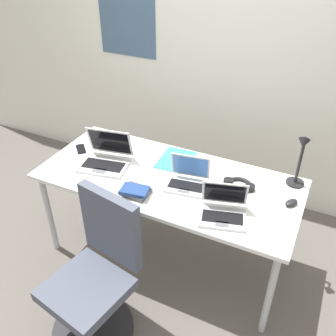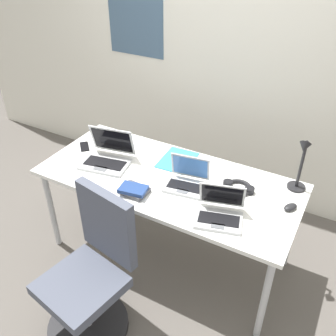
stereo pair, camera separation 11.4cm
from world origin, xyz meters
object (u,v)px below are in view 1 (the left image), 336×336
at_px(cell_phone, 81,149).
at_px(headphones, 239,185).
at_px(computer_mouse, 291,203).
at_px(book_stack, 135,191).
at_px(desk_lamp, 300,162).
at_px(paper_folder_center, 176,160).
at_px(office_chair, 96,283).
at_px(laptop_mid_desk, 106,158).
at_px(pill_bottle, 118,139).
at_px(laptop_front_right, 187,180).
at_px(laptop_back_left, 223,211).

bearing_deg(cell_phone, headphones, -41.66).
height_order(computer_mouse, book_stack, book_stack).
distance_m(desk_lamp, computer_mouse, 0.27).
bearing_deg(computer_mouse, paper_folder_center, -159.48).
xyz_separation_m(paper_folder_center, office_chair, (-0.08, -0.96, -0.35)).
relative_size(laptop_mid_desk, pill_bottle, 4.86).
xyz_separation_m(desk_lamp, computer_mouse, (0.02, -0.20, -0.18)).
relative_size(desk_lamp, office_chair, 0.41).
bearing_deg(office_chair, laptop_mid_desk, 116.90).
distance_m(computer_mouse, headphones, 0.35).
xyz_separation_m(computer_mouse, office_chair, (-0.94, -0.81, -0.36)).
bearing_deg(office_chair, headphones, 55.01).
bearing_deg(laptop_front_right, laptop_mid_desk, -178.12).
distance_m(cell_phone, headphones, 1.24).
relative_size(laptop_front_right, computer_mouse, 3.07).
distance_m(desk_lamp, headphones, 0.41).
bearing_deg(computer_mouse, cell_phone, -148.52).
bearing_deg(laptop_mid_desk, desk_lamp, 14.06).
xyz_separation_m(laptop_mid_desk, cell_phone, (-0.29, 0.09, -0.04)).
bearing_deg(cell_phone, paper_folder_center, -30.72).
bearing_deg(laptop_back_left, office_chair, -138.19).
xyz_separation_m(cell_phone, pill_bottle, (0.21, 0.20, 0.04)).
relative_size(laptop_front_right, headphones, 1.38).
distance_m(laptop_mid_desk, paper_folder_center, 0.51).
height_order(pill_bottle, office_chair, office_chair).
distance_m(laptop_front_right, computer_mouse, 0.67).
height_order(laptop_front_right, pill_bottle, laptop_front_right).
height_order(laptop_front_right, paper_folder_center, laptop_front_right).
distance_m(laptop_back_left, office_chair, 0.88).
xyz_separation_m(desk_lamp, laptop_mid_desk, (-1.28, -0.32, -0.15)).
height_order(laptop_mid_desk, cell_phone, laptop_mid_desk).
xyz_separation_m(computer_mouse, headphones, (-0.35, 0.04, -0.00)).
bearing_deg(desk_lamp, laptop_back_left, -124.21).
distance_m(computer_mouse, office_chair, 1.30).
xyz_separation_m(desk_lamp, paper_folder_center, (-0.84, -0.05, -0.19)).
bearing_deg(cell_phone, laptop_front_right, -48.77).
relative_size(headphones, paper_folder_center, 0.69).
xyz_separation_m(laptop_front_right, pill_bottle, (-0.71, 0.27, -0.00)).
distance_m(laptop_back_left, pill_bottle, 1.12).
distance_m(computer_mouse, pill_bottle, 1.39).
height_order(headphones, paper_folder_center, headphones).
bearing_deg(laptop_back_left, cell_phone, 168.35).
xyz_separation_m(laptop_back_left, laptop_front_right, (-0.31, 0.19, -0.00)).
bearing_deg(headphones, pill_bottle, 172.51).
height_order(laptop_mid_desk, office_chair, laptop_mid_desk).
relative_size(laptop_back_left, book_stack, 1.68).
xyz_separation_m(laptop_back_left, book_stack, (-0.58, -0.05, -0.02)).
bearing_deg(laptop_front_right, paper_folder_center, 129.00).
distance_m(laptop_front_right, pill_bottle, 0.76).
bearing_deg(headphones, laptop_back_left, -90.49).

